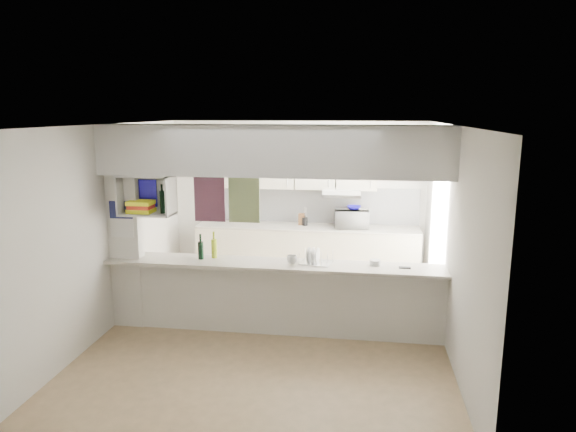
% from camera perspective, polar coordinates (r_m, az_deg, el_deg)
% --- Properties ---
extents(floor, '(4.80, 4.80, 0.00)m').
position_cam_1_polar(floor, '(6.68, -1.66, -12.79)').
color(floor, '#8D7552').
rests_on(floor, ground).
extents(ceiling, '(4.80, 4.80, 0.00)m').
position_cam_1_polar(ceiling, '(6.09, -1.81, 10.11)').
color(ceiling, white).
rests_on(ceiling, wall_back).
extents(wall_back, '(4.20, 0.00, 4.20)m').
position_cam_1_polar(wall_back, '(8.58, 1.06, 1.82)').
color(wall_back, silver).
rests_on(wall_back, floor).
extents(wall_left, '(0.00, 4.80, 4.80)m').
position_cam_1_polar(wall_left, '(6.93, -19.09, -1.19)').
color(wall_left, silver).
rests_on(wall_left, floor).
extents(wall_right, '(0.00, 4.80, 4.80)m').
position_cam_1_polar(wall_right, '(6.25, 17.60, -2.44)').
color(wall_right, silver).
rests_on(wall_right, floor).
extents(servery_partition, '(4.20, 0.50, 2.60)m').
position_cam_1_polar(servery_partition, '(6.22, -3.32, 1.40)').
color(servery_partition, silver).
rests_on(servery_partition, floor).
extents(cubby_shelf, '(0.65, 0.35, 0.50)m').
position_cam_1_polar(cubby_shelf, '(6.57, -15.44, 2.01)').
color(cubby_shelf, white).
rests_on(cubby_shelf, bulkhead).
extents(kitchen_run, '(3.60, 0.63, 2.24)m').
position_cam_1_polar(kitchen_run, '(8.40, 1.90, -1.70)').
color(kitchen_run, '#EBE5C7').
rests_on(kitchen_run, floor).
extents(microwave, '(0.56, 0.41, 0.30)m').
position_cam_1_polar(microwave, '(8.26, 7.10, -0.30)').
color(microwave, white).
rests_on(microwave, bench_top).
extents(bowl, '(0.23, 0.23, 0.06)m').
position_cam_1_polar(bowl, '(8.25, 7.35, 0.92)').
color(bowl, '#150E9C').
rests_on(bowl, microwave).
extents(dish_rack, '(0.42, 0.35, 0.20)m').
position_cam_1_polar(dish_rack, '(6.32, 3.11, -4.55)').
color(dish_rack, silver).
rests_on(dish_rack, breakfast_bar).
extents(cup, '(0.14, 0.14, 0.10)m').
position_cam_1_polar(cup, '(6.26, 0.47, -4.85)').
color(cup, white).
rests_on(cup, dish_rack).
extents(wine_bottles, '(0.22, 0.15, 0.34)m').
position_cam_1_polar(wine_bottles, '(6.58, -8.91, -3.62)').
color(wine_bottles, black).
rests_on(wine_bottles, breakfast_bar).
extents(plastic_tubs, '(0.49, 0.17, 0.07)m').
position_cam_1_polar(plastic_tubs, '(6.33, 9.90, -5.16)').
color(plastic_tubs, silver).
rests_on(plastic_tubs, breakfast_bar).
extents(utensil_jar, '(0.09, 0.09, 0.13)m').
position_cam_1_polar(utensil_jar, '(8.38, 1.87, -0.61)').
color(utensil_jar, black).
rests_on(utensil_jar, bench_top).
extents(knife_block, '(0.10, 0.09, 0.19)m').
position_cam_1_polar(knife_block, '(8.41, 1.52, -0.35)').
color(knife_block, '#53351C').
rests_on(knife_block, bench_top).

